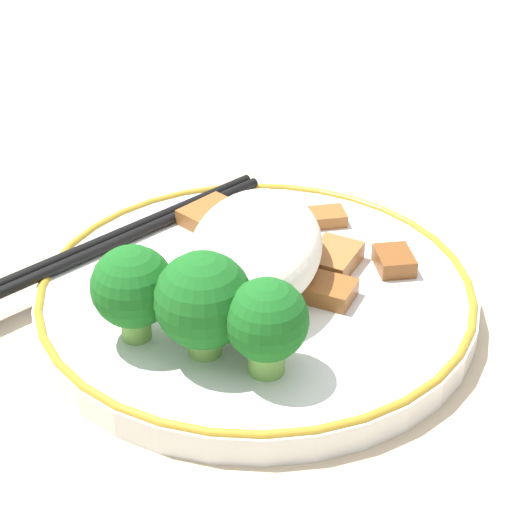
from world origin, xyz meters
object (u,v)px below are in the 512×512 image
broccoli_back_center (203,301)px  chopsticks (111,241)px  plate (256,294)px  broccoli_back_left (133,288)px  broccoli_back_right (267,322)px

broccoli_back_center → chopsticks: 0.13m
chopsticks → broccoli_back_center: bearing=-139.3°
plate → chopsticks: 0.10m
broccoli_back_left → broccoli_back_right: broccoli_back_left is taller
broccoli_back_center → broccoli_back_right: 0.04m
plate → broccoli_back_center: 0.08m
broccoli_back_left → broccoli_back_center: (-0.01, -0.04, 0.00)m
broccoli_back_left → broccoli_back_center: size_ratio=0.93×
broccoli_back_center → plate: bearing=-13.3°
plate → broccoli_back_left: size_ratio=4.73×
chopsticks → broccoli_back_left: bearing=-154.1°
broccoli_back_left → chopsticks: broccoli_back_left is taller
plate → chopsticks: size_ratio=1.27×
broccoli_back_left → chopsticks: (0.09, 0.04, -0.03)m
broccoli_back_left → chopsticks: size_ratio=0.27×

